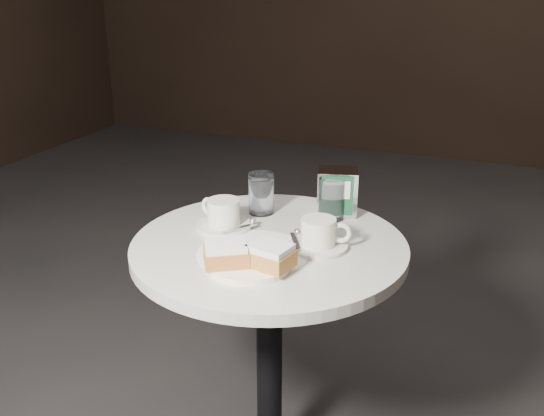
{
  "coord_description": "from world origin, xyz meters",
  "views": [
    {
      "loc": [
        0.52,
        -1.3,
        1.38
      ],
      "look_at": [
        0.0,
        0.02,
        0.83
      ],
      "focal_mm": 40.0,
      "sensor_mm": 36.0,
      "label": 1
    }
  ],
  "objects": [
    {
      "name": "cafe_table",
      "position": [
        0.0,
        0.0,
        0.55
      ],
      "size": [
        0.7,
        0.7,
        0.74
      ],
      "color": "black",
      "rests_on": "ground"
    },
    {
      "name": "sugar_spill",
      "position": [
        -0.01,
        -0.08,
        0.75
      ],
      "size": [
        0.35,
        0.35,
        0.0
      ],
      "primitive_type": "cylinder",
      "rotation": [
        0.0,
        0.0,
        0.31
      ],
      "color": "white",
      "rests_on": "cafe_table"
    },
    {
      "name": "beignet_plate",
      "position": [
        0.01,
        -0.15,
        0.77
      ],
      "size": [
        0.24,
        0.24,
        0.07
      ],
      "rotation": [
        0.0,
        0.0,
        0.23
      ],
      "color": "white",
      "rests_on": "cafe_table"
    },
    {
      "name": "coffee_cup_left",
      "position": [
        -0.15,
        0.04,
        0.78
      ],
      "size": [
        0.19,
        0.19,
        0.08
      ],
      "rotation": [
        0.0,
        0.0,
        -0.35
      ],
      "color": "silver",
      "rests_on": "cafe_table"
    },
    {
      "name": "coffee_cup_right",
      "position": [
        0.13,
        0.01,
        0.78
      ],
      "size": [
        0.18,
        0.18,
        0.08
      ],
      "rotation": [
        0.0,
        0.0,
        0.23
      ],
      "color": "beige",
      "rests_on": "cafe_table"
    },
    {
      "name": "water_glass_left",
      "position": [
        -0.09,
        0.18,
        0.8
      ],
      "size": [
        0.09,
        0.09,
        0.12
      ],
      "rotation": [
        0.0,
        0.0,
        0.35
      ],
      "color": "white",
      "rests_on": "cafe_table"
    },
    {
      "name": "water_glass_right",
      "position": [
        0.1,
        0.21,
        0.8
      ],
      "size": [
        0.09,
        0.09,
        0.12
      ],
      "rotation": [
        0.0,
        0.0,
        -0.24
      ],
      "color": "white",
      "rests_on": "cafe_table"
    },
    {
      "name": "napkin_dispenser",
      "position": [
        0.11,
        0.25,
        0.81
      ],
      "size": [
        0.13,
        0.11,
        0.13
      ],
      "rotation": [
        0.0,
        0.0,
        0.25
      ],
      "color": "silver",
      "rests_on": "cafe_table"
    }
  ]
}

